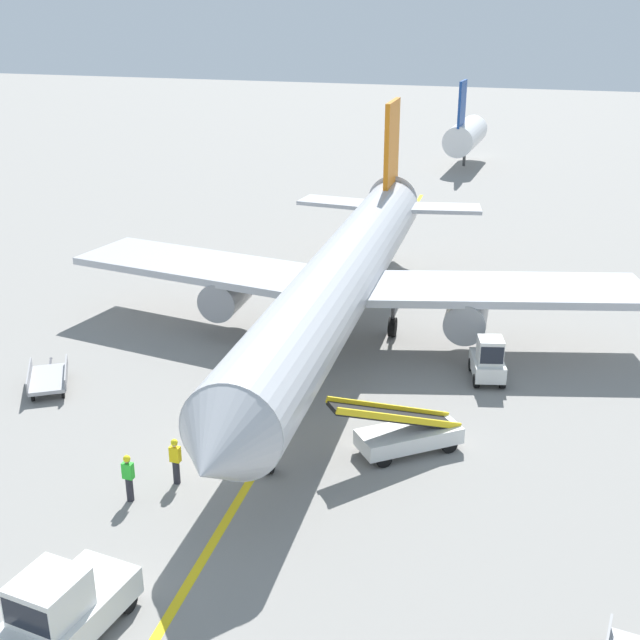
# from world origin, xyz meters

# --- Properties ---
(ground_plane) EXTENTS (300.00, 300.00, 0.00)m
(ground_plane) POSITION_xyz_m (0.00, 0.00, 0.00)
(ground_plane) COLOR gray
(taxi_line_yellow) EXTENTS (7.23, 79.73, 0.01)m
(taxi_line_yellow) POSITION_xyz_m (0.39, 5.00, 0.00)
(taxi_line_yellow) COLOR yellow
(taxi_line_yellow) RESTS_ON ground
(airliner) EXTENTS (28.50, 35.34, 10.10)m
(airliner) POSITION_xyz_m (0.35, 10.88, 3.42)
(airliner) COLOR #B2B5BA
(airliner) RESTS_ON ground
(pushback_tug) EXTENTS (2.22, 3.76, 2.20)m
(pushback_tug) POSITION_xyz_m (-0.49, -10.15, 0.99)
(pushback_tug) COLOR silver
(pushback_tug) RESTS_ON ground
(baggage_tug_near_wing) EXTENTS (1.91, 2.66, 2.10)m
(baggage_tug_near_wing) POSITION_xyz_m (7.58, 8.88, 0.93)
(baggage_tug_near_wing) COLOR silver
(baggage_tug_near_wing) RESTS_ON ground
(belt_loader_forward_hold) EXTENTS (4.61, 4.21, 2.59)m
(belt_loader_forward_hold) POSITION_xyz_m (5.60, 1.84, 0.78)
(belt_loader_forward_hold) COLOR silver
(belt_loader_forward_hold) RESTS_ON ground
(baggage_cart_empty_trailing) EXTENTS (2.86, 3.57, 0.94)m
(baggage_cart_empty_trailing) POSITION_xyz_m (-10.04, 2.02, 0.47)
(baggage_cart_empty_trailing) COLOR #A5A5A8
(baggage_cart_empty_trailing) RESTS_ON ground
(ground_crew_marshaller) EXTENTS (0.36, 0.24, 1.70)m
(ground_crew_marshaller) POSITION_xyz_m (-1.33, -2.75, 0.91)
(ground_crew_marshaller) COLOR #26262D
(ground_crew_marshaller) RESTS_ON ground
(ground_crew_wing_walker) EXTENTS (0.36, 0.24, 1.70)m
(ground_crew_wing_walker) POSITION_xyz_m (-2.28, -4.17, 0.91)
(ground_crew_wing_walker) COLOR #26262D
(ground_crew_wing_walker) RESTS_ON ground
(safety_cone_nose_left) EXTENTS (0.36, 0.36, 0.44)m
(safety_cone_nose_left) POSITION_xyz_m (-1.30, -0.95, 0.22)
(safety_cone_nose_left) COLOR orange
(safety_cone_nose_left) RESTS_ON ground
(safety_cone_nose_right) EXTENTS (0.36, 0.36, 0.44)m
(safety_cone_nose_right) POSITION_xyz_m (-7.68, 14.43, 0.22)
(safety_cone_nose_right) COLOR orange
(safety_cone_nose_right) RESTS_ON ground
(distant_aircraft_far_left) EXTENTS (3.00, 10.10, 8.80)m
(distant_aircraft_far_left) POSITION_xyz_m (-1.89, 59.79, 3.22)
(distant_aircraft_far_left) COLOR silver
(distant_aircraft_far_left) RESTS_ON ground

